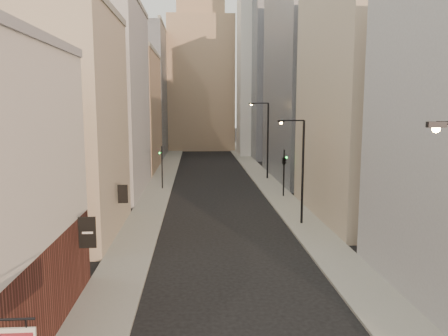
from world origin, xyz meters
TOP-DOWN VIEW (x-y plane):
  - sidewalk_left at (-6.50, 55.00)m, footprint 3.00×140.00m
  - sidewalk_right at (6.50, 55.00)m, footprint 3.00×140.00m
  - left_bldg_beige at (-12.00, 26.00)m, footprint 8.00×12.00m
  - left_bldg_grey at (-12.00, 42.00)m, footprint 8.00×16.00m
  - left_bldg_tan at (-12.00, 60.00)m, footprint 8.00×18.00m
  - left_bldg_wingrid at (-12.00, 80.00)m, footprint 8.00×20.00m
  - right_bldg_beige at (12.00, 30.00)m, footprint 8.00×16.00m
  - right_bldg_wingrid at (12.00, 50.00)m, footprint 8.00×20.00m
  - highrise at (18.00, 78.00)m, footprint 21.00×23.00m
  - clock_tower at (-1.00, 92.00)m, footprint 14.00×14.00m
  - white_tower at (10.00, 78.00)m, footprint 8.00×8.00m
  - streetlamp_mid at (6.02, 27.45)m, footprint 2.20×0.44m
  - streetlamp_far at (6.78, 49.37)m, footprint 2.55×0.80m
  - traffic_light_left at (-6.05, 43.07)m, footprint 0.57×0.48m
  - traffic_light_right at (6.87, 37.96)m, footprint 0.78×0.78m

SIDE VIEW (x-z plane):
  - sidewalk_left at x=-6.50m, z-range 0.00..0.15m
  - sidewalk_right at x=6.50m, z-range 0.00..0.15m
  - traffic_light_left at x=-6.05m, z-range 1.07..6.07m
  - traffic_light_right at x=6.87m, z-range 1.43..6.43m
  - streetlamp_mid at x=6.02m, z-range 0.60..9.00m
  - streetlamp_far at x=6.78m, z-range 0.70..10.57m
  - left_bldg_beige at x=-12.00m, z-range 0.00..16.00m
  - left_bldg_tan at x=-12.00m, z-range 0.00..17.00m
  - left_bldg_grey at x=-12.00m, z-range 0.00..20.00m
  - right_bldg_beige at x=12.00m, z-range 0.00..20.00m
  - left_bldg_wingrid at x=-12.00m, z-range 0.00..24.00m
  - right_bldg_wingrid at x=12.00m, z-range 0.00..26.00m
  - clock_tower at x=-1.00m, z-range -4.82..40.08m
  - white_tower at x=10.00m, z-range -2.14..39.36m
  - highrise at x=18.00m, z-range 0.06..51.26m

